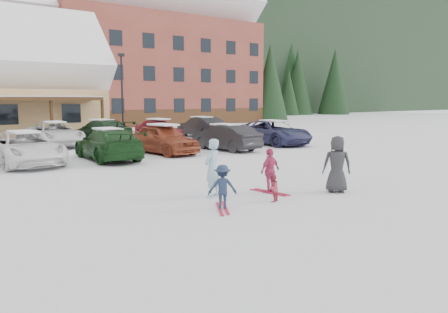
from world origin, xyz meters
TOP-DOWN VIEW (x-y plane):
  - ground at (0.00, 0.00)m, footprint 160.00×160.00m
  - alpine_hotel at (14.27, 38.00)m, footprint 31.48×14.01m
  - lamp_post at (6.19, 23.21)m, footprint 0.50×0.25m
  - conifer_1 at (30.00, 32.00)m, footprint 4.84×4.84m
  - conifer_3 at (6.00, 44.00)m, footprint 3.96×3.96m
  - conifer_4 at (34.00, 46.00)m, footprint 5.06×5.06m
  - adult_skier at (-0.90, -0.06)m, footprint 0.75×0.64m
  - toddler_red at (0.15, -1.56)m, footprint 0.48×0.44m
  - child_navy at (-1.49, -1.40)m, footprint 0.88×0.76m
  - skis_child_navy at (-1.49, -1.40)m, footprint 0.87×1.32m
  - child_magenta at (0.87, -0.62)m, footprint 0.85×0.45m
  - skis_child_magenta at (0.87, -0.62)m, footprint 0.41×1.41m
  - bystander_dark at (2.60, -1.77)m, footprint 1.01×0.99m
  - parked_car_2 at (-3.98, 9.99)m, footprint 2.78×5.45m
  - parked_car_3 at (-0.41, 9.41)m, footprint 2.29×5.21m
  - parked_car_4 at (2.82, 9.95)m, footprint 2.39×4.76m
  - parked_car_5 at (6.45, 9.34)m, footprint 2.06×4.59m
  - parked_car_6 at (10.76, 10.13)m, footprint 2.57×5.51m
  - parked_car_10 at (-0.81, 17.05)m, footprint 2.54×5.44m
  - parked_car_11 at (2.15, 17.17)m, footprint 2.88×5.59m
  - parked_car_12 at (6.58, 17.72)m, footprint 2.29×4.50m
  - parked_car_13 at (9.94, 17.20)m, footprint 1.77×4.73m

SIDE VIEW (x-z plane):
  - ground at x=0.00m, z-range 0.00..0.00m
  - skis_child_navy at x=-1.49m, z-range 0.00..0.03m
  - skis_child_magenta at x=0.87m, z-range 0.00..0.03m
  - toddler_red at x=0.15m, z-range 0.00..0.79m
  - child_navy at x=-1.49m, z-range 0.00..1.18m
  - child_magenta at x=0.87m, z-range 0.00..1.38m
  - parked_car_5 at x=6.45m, z-range 0.00..1.46m
  - parked_car_12 at x=6.58m, z-range 0.00..1.47m
  - parked_car_2 at x=-3.98m, z-range 0.00..1.47m
  - parked_car_3 at x=-0.41m, z-range 0.00..1.49m
  - parked_car_10 at x=-0.81m, z-range 0.00..1.51m
  - parked_car_6 at x=10.76m, z-range 0.00..1.53m
  - parked_car_13 at x=9.94m, z-range 0.00..1.54m
  - parked_car_11 at x=2.15m, z-range 0.00..1.55m
  - parked_car_4 at x=2.82m, z-range 0.00..1.56m
  - adult_skier at x=-0.90m, z-range 0.00..1.72m
  - bystander_dark at x=2.60m, z-range 0.00..1.76m
  - lamp_post at x=6.19m, z-range 0.41..6.91m
  - conifer_3 at x=6.00m, z-range 0.53..9.71m
  - conifer_1 at x=30.00m, z-range 0.65..11.87m
  - conifer_4 at x=34.00m, z-range 0.68..12.41m
  - alpine_hotel at x=14.27m, z-range -2.11..19.37m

